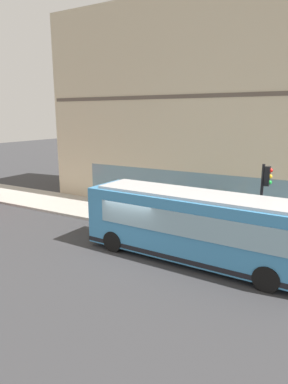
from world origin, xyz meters
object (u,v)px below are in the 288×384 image
Objects in this scene: newspaper_vending_box at (122,213)px; city_bus_nearside at (194,226)px; pedestrian_near_building_entrance at (208,204)px; pedestrian_by_light_pole at (224,209)px; fire_hydrant at (191,211)px; pedestrian_walking_along_curb at (211,217)px; traffic_light_near_corner at (265,190)px.

city_bus_nearside is at bearing -116.73° from newspaper_vending_box.
pedestrian_by_light_pole reaches higher than pedestrian_near_building_entrance.
pedestrian_walking_along_curb is (-2.74, -2.18, 0.68)m from fire_hydrant.
traffic_light_near_corner is at bearing -120.85° from fire_hydrant.
pedestrian_near_building_entrance is at bearing -106.45° from fire_hydrant.
pedestrian_by_light_pole reaches higher than newspaper_vending_box.
pedestrian_near_building_entrance reaches higher than newspaper_vending_box.
traffic_light_near_corner is 2.18× the size of pedestrian_by_light_pole.
pedestrian_walking_along_curb is (0.08, 2.54, -1.73)m from traffic_light_near_corner.
city_bus_nearside is at bearing -167.68° from pedestrian_near_building_entrance.
pedestrian_walking_along_curb is at bearing 2.99° from city_bus_nearside.
traffic_light_near_corner is 3.07m from pedestrian_walking_along_curb.
pedestrian_by_light_pole is at bearing 0.08° from city_bus_nearside.
city_bus_nearside is at bearing 139.27° from traffic_light_near_corner.
pedestrian_near_building_entrance is (5.24, 1.14, -0.37)m from city_bus_nearside.
pedestrian_walking_along_curb reaches higher than pedestrian_near_building_entrance.
pedestrian_walking_along_curb reaches higher than fire_hydrant.
fire_hydrant is 0.42× the size of pedestrian_near_building_entrance.
traffic_light_near_corner reaches higher than city_bus_nearside.
fire_hydrant is (2.82, 4.72, -2.42)m from traffic_light_near_corner.
pedestrian_by_light_pole reaches higher than fire_hydrant.
fire_hydrant is (5.59, 2.33, -1.04)m from city_bus_nearside.
traffic_light_near_corner is 3.51m from pedestrian_by_light_pole.
pedestrian_near_building_entrance is 0.97× the size of pedestrian_by_light_pole.
pedestrian_by_light_pole is at bearing -115.96° from pedestrian_near_building_entrance.
pedestrian_by_light_pole is at bearing -4.45° from pedestrian_walking_along_curb.
newspaper_vending_box is at bearing 63.27° from city_bus_nearside.
pedestrian_by_light_pole is (1.91, 2.39, -1.71)m from traffic_light_near_corner.
traffic_light_near_corner is 6.00m from fire_hydrant.
pedestrian_near_building_entrance is at bearing 55.05° from traffic_light_near_corner.
city_bus_nearside is 2.88m from pedestrian_walking_along_curb.
pedestrian_near_building_entrance is 5.16m from newspaper_vending_box.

